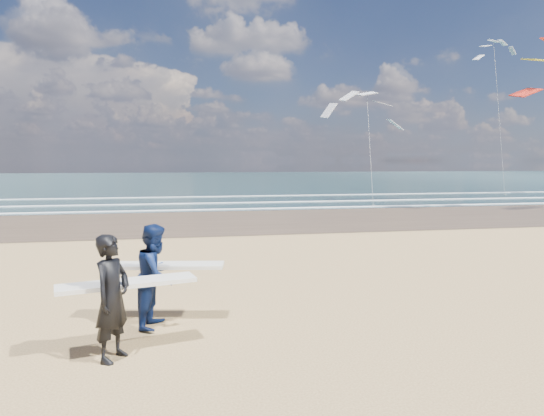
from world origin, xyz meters
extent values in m
cube|color=#473626|center=(20.00, 18.00, 0.01)|extent=(220.00, 12.00, 0.01)
cube|color=#173133|center=(20.00, 72.00, 0.01)|extent=(220.00, 100.00, 0.02)
cube|color=white|center=(20.00, 22.80, 0.05)|extent=(220.00, 0.50, 0.05)
cube|color=white|center=(20.00, 27.50, 0.05)|extent=(220.00, 0.50, 0.05)
cube|color=white|center=(20.00, 34.00, 0.05)|extent=(220.00, 0.50, 0.05)
imported|color=black|center=(-0.11, -0.03, 1.00)|extent=(0.76, 0.87, 1.99)
cube|color=white|center=(0.09, 0.32, 1.13)|extent=(2.26, 1.01, 0.07)
imported|color=#0C1B46|center=(0.50, 1.44, 0.98)|extent=(0.98, 1.12, 1.95)
cube|color=white|center=(0.70, 1.79, 1.08)|extent=(2.26, 0.90, 0.07)
cube|color=slate|center=(14.32, 23.73, 0.05)|extent=(0.12, 0.12, 0.10)
cube|color=slate|center=(30.23, 31.24, 0.05)|extent=(0.12, 0.12, 0.10)
camera|label=1|loc=(0.91, -7.76, 3.13)|focal=32.00mm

